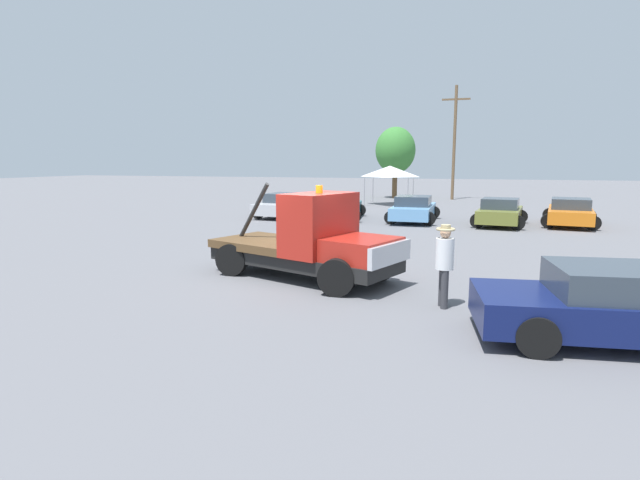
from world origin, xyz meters
TOP-DOWN VIEW (x-y plane):
  - ground_plane at (0.00, 0.00)m, footprint 160.00×160.00m
  - tow_truck at (0.31, -0.11)m, footprint 5.68×3.63m
  - foreground_car at (7.00, -2.97)m, footprint 5.49×2.61m
  - person_near_truck at (3.79, -1.69)m, footprint 0.40×0.40m
  - parked_car_silver at (-5.87, 13.89)m, footprint 2.80×4.95m
  - parked_car_teal at (-2.58, 13.79)m, footprint 2.78×4.65m
  - parked_car_skyblue at (1.31, 13.74)m, footprint 2.51×4.76m
  - parked_car_olive at (5.53, 13.28)m, footprint 2.78×4.40m
  - parked_car_orange at (8.78, 14.30)m, footprint 2.93×4.94m
  - canopy_tent_white at (-1.60, 23.53)m, footprint 3.10×3.10m
  - tree_left at (-2.27, 30.17)m, footprint 3.34×3.34m
  - traffic_cone at (-2.65, 4.18)m, footprint 0.40×0.40m
  - utility_pole at (2.52, 29.95)m, footprint 2.20×0.24m

SIDE VIEW (x-z plane):
  - ground_plane at x=0.00m, z-range 0.00..0.00m
  - traffic_cone at x=-2.65m, z-range -0.02..0.53m
  - parked_car_olive at x=5.53m, z-range -0.02..1.32m
  - parked_car_teal at x=-2.58m, z-range -0.02..1.32m
  - parked_car_silver at x=-5.87m, z-range -0.02..1.32m
  - parked_car_orange at x=8.78m, z-range -0.02..1.32m
  - parked_car_skyblue at x=1.31m, z-range -0.02..1.32m
  - foreground_car at x=7.00m, z-range -0.02..1.32m
  - tow_truck at x=0.31m, z-range -0.29..2.22m
  - person_near_truck at x=3.79m, z-range 0.16..1.94m
  - canopy_tent_white at x=-1.60m, z-range 0.99..3.78m
  - tree_left at x=-2.27m, z-range 1.02..6.98m
  - utility_pole at x=2.52m, z-range 0.26..9.34m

